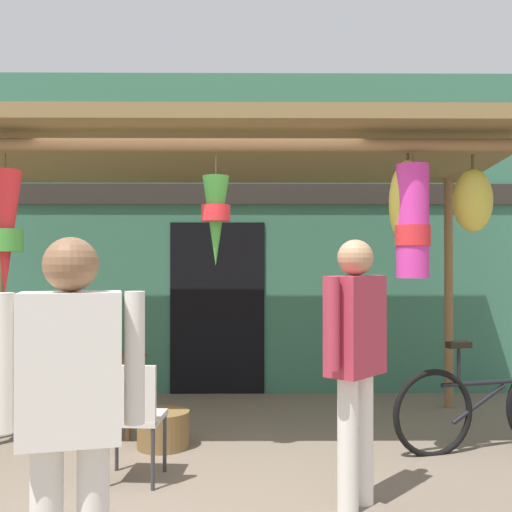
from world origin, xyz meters
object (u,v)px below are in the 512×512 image
Objects in this scene: flower_heap_on_table at (77,350)px; customer_foreground at (355,349)px; wicker_basket_by_table at (163,429)px; vendor_in_orange at (70,403)px; display_table at (69,366)px; parked_bicycle at (489,407)px; folding_chair at (131,411)px.

flower_heap_on_table is 2.83m from customer_foreground.
vendor_in_orange is (-0.00, -2.59, 0.82)m from wicker_basket_by_table.
vendor_in_orange is (0.94, -3.10, 0.38)m from display_table.
parked_bicycle reaches higher than wicker_basket_by_table.
display_table is at bearing 170.66° from parked_bicycle.
display_table is 0.77× the size of parked_bicycle.
flower_heap_on_table is at bearing 120.08° from folding_chair.
customer_foreground is at bearing -41.74° from wicker_basket_by_table.
folding_chair is at bearing -58.06° from display_table.
customer_foreground is (2.33, -1.75, 0.41)m from display_table.
folding_chair is at bearing -97.37° from wicker_basket_by_table.
parked_bicycle is 3.72m from vendor_in_orange.
customer_foreground is at bearing 44.18° from vendor_in_orange.
wicker_basket_by_table is at bearing 138.26° from customer_foreground.
parked_bicycle is at bearing -9.34° from display_table.
vendor_in_orange is (0.85, -3.06, 0.23)m from flower_heap_on_table.
folding_chair is 0.51× the size of vendor_in_orange.
flower_heap_on_table is at bearing 142.73° from customer_foreground.
wicker_basket_by_table is at bearing 178.24° from parked_bicycle.
parked_bicycle is (2.68, -0.08, 0.20)m from wicker_basket_by_table.
folding_chair is 0.49× the size of parked_bicycle.
vendor_in_orange is at bearing -137.00° from parked_bicycle.
display_table is at bearing 143.05° from customer_foreground.
flower_heap_on_table is 0.36× the size of vendor_in_orange.
parked_bicycle is 1.01× the size of customer_foreground.
vendor_in_orange reaches higher than folding_chair.
display_table is 0.78× the size of customer_foreground.
flower_heap_on_table is 3.60m from parked_bicycle.
vendor_in_orange reaches higher than display_table.
parked_bicycle is at bearing -8.86° from flower_heap_on_table.
parked_bicycle is (3.62, -0.60, -0.24)m from display_table.
parked_bicycle is 1.85m from customer_foreground.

